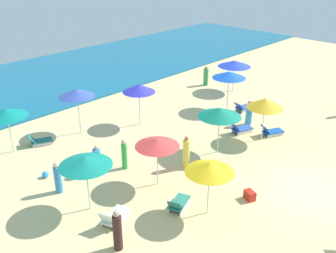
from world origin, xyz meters
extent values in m
plane|color=#DDC689|center=(0.00, 0.00, 0.00)|extent=(60.00, 60.00, 0.00)
cube|color=#156287|center=(0.00, 23.22, 0.06)|extent=(60.00, 13.56, 0.12)
cylinder|color=silver|center=(-7.57, 6.23, 1.05)|extent=(0.05, 0.05, 2.10)
cone|color=#12826F|center=(-7.57, 6.23, 2.28)|extent=(2.16, 2.16, 0.35)
cube|color=silver|center=(-7.22, 4.61, 0.10)|extent=(1.13, 0.42, 0.21)
cube|color=silver|center=(-7.40, 5.11, 0.10)|extent=(1.13, 0.42, 0.21)
cube|color=silver|center=(-7.31, 4.86, 0.24)|extent=(1.44, 1.03, 0.06)
cube|color=silver|center=(-7.88, 4.66, 0.50)|extent=(0.49, 0.67, 0.56)
cylinder|color=silver|center=(-4.27, 5.51, 0.99)|extent=(0.05, 0.05, 1.98)
cone|color=#E13E3A|center=(-4.27, 5.51, 2.17)|extent=(2.00, 2.00, 0.37)
cylinder|color=silver|center=(5.43, 8.62, 1.11)|extent=(0.05, 0.05, 2.21)
cone|color=blue|center=(5.43, 8.62, 2.43)|extent=(2.21, 2.21, 0.43)
cube|color=silver|center=(5.97, 7.28, 0.12)|extent=(1.12, 0.30, 0.25)
cube|color=silver|center=(6.10, 7.84, 0.12)|extent=(1.12, 0.30, 0.25)
cube|color=#3757B4|center=(6.03, 7.56, 0.28)|extent=(1.39, 0.94, 0.06)
cube|color=#3757B4|center=(5.46, 7.69, 0.47)|extent=(0.50, 0.71, 0.41)
cylinder|color=silver|center=(-0.36, 11.01, 1.07)|extent=(0.05, 0.05, 2.14)
cone|color=#3232CA|center=(-0.36, 11.01, 2.38)|extent=(1.97, 1.97, 0.47)
cylinder|color=silver|center=(-4.37, 2.50, 0.99)|extent=(0.05, 0.05, 1.98)
cone|color=yellow|center=(-4.37, 2.50, 2.19)|extent=(1.97, 1.97, 0.43)
cube|color=silver|center=(-4.80, 3.37, 0.10)|extent=(1.03, 0.41, 0.21)
cube|color=silver|center=(-4.97, 3.83, 0.10)|extent=(1.03, 0.41, 0.21)
cube|color=#2B8171|center=(-4.88, 3.60, 0.24)|extent=(1.33, 0.95, 0.06)
cube|color=#2B8171|center=(-5.40, 3.41, 0.44)|extent=(0.45, 0.61, 0.43)
cylinder|color=silver|center=(0.11, 5.38, 1.04)|extent=(0.05, 0.05, 2.08)
cone|color=#117F5F|center=(0.11, 5.38, 2.32)|extent=(2.26, 2.26, 0.48)
cylinder|color=silver|center=(-3.58, 12.67, 1.15)|extent=(0.05, 0.05, 2.29)
cone|color=#3850B1|center=(-3.58, 12.67, 2.51)|extent=(2.06, 2.06, 0.43)
cylinder|color=silver|center=(3.05, 4.48, 0.98)|extent=(0.05, 0.05, 1.96)
cone|color=gold|center=(3.05, 4.48, 2.24)|extent=(2.04, 2.04, 0.55)
cube|color=silver|center=(3.94, 4.08, 0.09)|extent=(0.99, 0.51, 0.19)
cube|color=silver|center=(4.16, 4.55, 0.09)|extent=(0.99, 0.51, 0.19)
cube|color=#174FAF|center=(4.05, 4.32, 0.22)|extent=(1.35, 1.08, 0.06)
cube|color=#174FAF|center=(3.55, 4.56, 0.44)|extent=(0.59, 0.69, 0.47)
cube|color=silver|center=(2.99, 5.55, 0.11)|extent=(1.04, 0.35, 0.22)
cube|color=silver|center=(3.15, 6.06, 0.11)|extent=(1.04, 0.35, 0.22)
cube|color=blue|center=(3.07, 5.80, 0.25)|extent=(1.33, 0.95, 0.06)
cube|color=blue|center=(2.55, 5.96, 0.47)|extent=(0.52, 0.68, 0.47)
cylinder|color=silver|center=(8.76, 10.49, 0.96)|extent=(0.05, 0.05, 1.92)
cone|color=blue|center=(8.76, 10.49, 2.14)|extent=(2.45, 2.45, 0.45)
cylinder|color=silver|center=(-7.44, 13.33, 1.03)|extent=(0.05, 0.05, 2.07)
cone|color=#0C7E74|center=(-7.44, 13.33, 2.28)|extent=(2.15, 2.15, 0.43)
cube|color=silver|center=(-6.05, 12.78, 0.09)|extent=(0.94, 0.45, 0.18)
cube|color=silver|center=(-5.83, 13.26, 0.09)|extent=(0.94, 0.45, 0.18)
cube|color=#206B66|center=(-5.94, 13.02, 0.21)|extent=(1.29, 1.03, 0.06)
cube|color=#206B66|center=(-6.41, 13.24, 0.42)|extent=(0.58, 0.69, 0.44)
cylinder|color=#3A88C8|center=(-7.78, 8.25, 0.64)|extent=(0.45, 0.45, 1.28)
sphere|color=beige|center=(-7.78, 8.25, 1.39)|extent=(0.25, 0.25, 0.25)
cylinder|color=#409A51|center=(8.38, 12.83, 0.66)|extent=(0.54, 0.54, 1.32)
sphere|color=#8D6451|center=(8.38, 12.83, 1.41)|extent=(0.21, 0.21, 0.21)
cylinder|color=#EED352|center=(-2.23, 5.56, 0.75)|extent=(0.48, 0.48, 1.51)
sphere|color=#976F50|center=(-2.23, 5.56, 1.60)|extent=(0.20, 0.20, 0.20)
cylinder|color=#39201F|center=(-8.25, 3.54, 0.72)|extent=(0.47, 0.47, 1.44)
sphere|color=tan|center=(-8.25, 3.54, 1.55)|extent=(0.24, 0.24, 0.24)
cylinder|color=#3F92D0|center=(-5.64, 8.25, 0.66)|extent=(0.52, 0.52, 1.31)
sphere|color=tan|center=(-5.64, 8.25, 1.41)|extent=(0.20, 0.20, 0.20)
cylinder|color=green|center=(-4.40, 7.69, 0.67)|extent=(0.37, 0.37, 1.35)
sphere|color=beige|center=(-4.40, 7.69, 1.46)|extent=(0.26, 0.26, 0.26)
cylinder|color=#3C93C9|center=(4.31, 6.18, 0.65)|extent=(0.43, 0.43, 1.31)
sphere|color=#9C5E42|center=(4.31, 6.18, 1.42)|extent=(0.25, 0.25, 0.25)
sphere|color=red|center=(6.63, 6.22, 0.16)|extent=(0.33, 0.33, 0.33)
cube|color=red|center=(-2.35, 1.77, 0.20)|extent=(0.49, 0.59, 0.40)
sphere|color=#2D90DC|center=(-7.59, 9.78, 0.16)|extent=(0.31, 0.31, 0.31)
camera|label=1|loc=(-14.87, -5.32, 9.98)|focal=41.28mm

